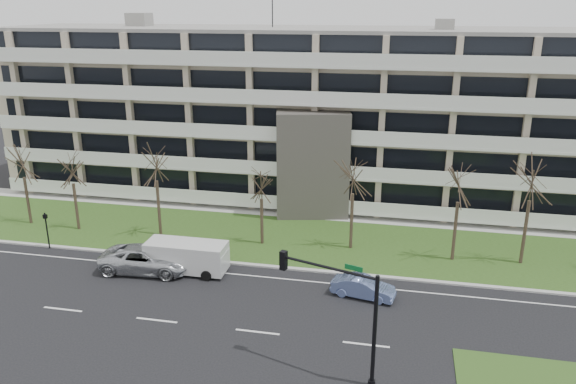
% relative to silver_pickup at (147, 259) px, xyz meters
% --- Properties ---
extents(ground, '(160.00, 160.00, 0.00)m').
position_rel_silver_pickup_xyz_m(ground, '(9.27, -5.80, -0.87)').
color(ground, black).
rests_on(ground, ground).
extents(grass_verge, '(90.00, 10.00, 0.06)m').
position_rel_silver_pickup_xyz_m(grass_verge, '(9.27, 7.20, -0.84)').
color(grass_verge, '#2A4316').
rests_on(grass_verge, ground).
extents(curb, '(90.00, 0.35, 0.12)m').
position_rel_silver_pickup_xyz_m(curb, '(9.27, 2.20, -0.81)').
color(curb, '#B2B2AD').
rests_on(curb, ground).
extents(sidewalk, '(90.00, 2.00, 0.08)m').
position_rel_silver_pickup_xyz_m(sidewalk, '(9.27, 12.70, -0.83)').
color(sidewalk, '#B2B2AD').
rests_on(sidewalk, ground).
extents(lane_edge_line, '(90.00, 0.12, 0.01)m').
position_rel_silver_pickup_xyz_m(lane_edge_line, '(9.27, 0.70, -0.87)').
color(lane_edge_line, white).
rests_on(lane_edge_line, ground).
extents(apartment_building, '(60.50, 15.10, 18.75)m').
position_rel_silver_pickup_xyz_m(apartment_building, '(9.26, 19.52, 6.74)').
color(apartment_building, '#C4B398').
rests_on(apartment_building, ground).
extents(silver_pickup, '(6.45, 3.31, 1.74)m').
position_rel_silver_pickup_xyz_m(silver_pickup, '(0.00, 0.00, 0.00)').
color(silver_pickup, '#BABDC2').
rests_on(silver_pickup, ground).
extents(blue_sedan, '(4.12, 2.07, 1.30)m').
position_rel_silver_pickup_xyz_m(blue_sedan, '(14.68, -0.60, -0.22)').
color(blue_sedan, '#7A90D3').
rests_on(blue_sedan, ground).
extents(white_van, '(5.47, 2.27, 2.12)m').
position_rel_silver_pickup_xyz_m(white_van, '(2.78, 0.46, 0.40)').
color(white_van, silver).
rests_on(white_van, ground).
extents(traffic_signal, '(4.99, 1.86, 6.04)m').
position_rel_silver_pickup_xyz_m(traffic_signal, '(14.15, -8.61, 3.04)').
color(traffic_signal, black).
rests_on(traffic_signal, ground).
extents(pedestrian_signal, '(0.27, 0.21, 2.82)m').
position_rel_silver_pickup_xyz_m(pedestrian_signal, '(-8.79, 1.98, 0.92)').
color(pedestrian_signal, black).
rests_on(pedestrian_signal, ground).
extents(tree_0, '(3.58, 3.58, 7.16)m').
position_rel_silver_pickup_xyz_m(tree_0, '(-13.26, 6.13, 4.69)').
color(tree_0, '#382B21').
rests_on(tree_0, ground).
extents(tree_1, '(3.46, 3.46, 6.92)m').
position_rel_silver_pickup_xyz_m(tree_1, '(-8.67, 5.77, 4.50)').
color(tree_1, '#382B21').
rests_on(tree_1, ground).
extents(tree_2, '(4.01, 4.01, 8.01)m').
position_rel_silver_pickup_xyz_m(tree_2, '(-1.70, 6.00, 5.36)').
color(tree_2, '#382B21').
rests_on(tree_2, ground).
extents(tree_3, '(3.22, 3.22, 6.43)m').
position_rel_silver_pickup_xyz_m(tree_3, '(6.55, 5.99, 4.12)').
color(tree_3, '#382B21').
rests_on(tree_3, ground).
extents(tree_4, '(3.84, 3.84, 7.68)m').
position_rel_silver_pickup_xyz_m(tree_4, '(13.21, 6.52, 5.10)').
color(tree_4, '#382B21').
rests_on(tree_4, ground).
extents(tree_5, '(3.89, 3.89, 7.79)m').
position_rel_silver_pickup_xyz_m(tree_5, '(20.49, 5.97, 5.19)').
color(tree_5, '#382B21').
rests_on(tree_5, ground).
extents(tree_6, '(4.17, 4.17, 8.34)m').
position_rel_silver_pickup_xyz_m(tree_6, '(25.15, 6.37, 5.62)').
color(tree_6, '#382B21').
rests_on(tree_6, ground).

